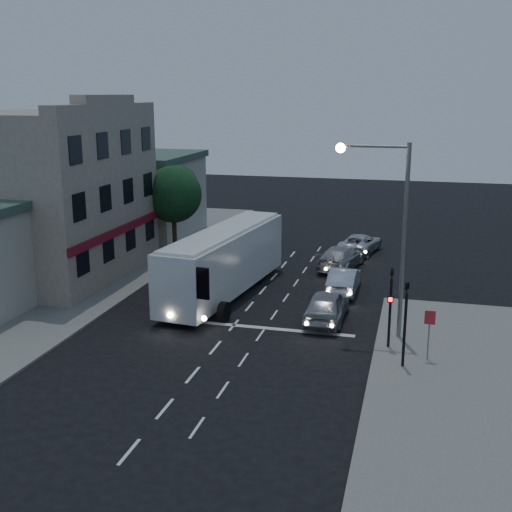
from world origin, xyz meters
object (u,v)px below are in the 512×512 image
(car_sedan_b, at_px, (341,257))
(streetlight, at_px, (390,218))
(car_sedan_a, at_px, (344,280))
(street_tree, at_px, (173,192))
(traffic_signal_side, at_px, (406,314))
(tour_bus, at_px, (224,260))
(car_sedan_c, at_px, (360,243))
(regulatory_sign, at_px, (429,327))
(car_suv, at_px, (327,306))
(traffic_signal_main, at_px, (391,298))

(car_sedan_b, distance_m, streetlight, 13.31)
(streetlight, bearing_deg, car_sedan_a, 112.24)
(street_tree, bearing_deg, streetlight, -39.51)
(car_sedan_a, relative_size, traffic_signal_side, 1.07)
(tour_bus, relative_size, traffic_signal_side, 3.07)
(car_sedan_c, distance_m, streetlight, 17.59)
(regulatory_sign, bearing_deg, traffic_signal_side, -136.08)
(street_tree, bearing_deg, traffic_signal_side, -44.50)
(car_sedan_c, bearing_deg, car_suv, 100.94)
(car_suv, distance_m, car_sedan_a, 5.04)
(car_sedan_c, xyz_separation_m, street_tree, (-12.82, -3.80, 3.83))
(car_sedan_a, bearing_deg, car_sedan_b, -80.51)
(car_suv, height_order, street_tree, street_tree)
(car_sedan_c, xyz_separation_m, streetlight, (2.73, -16.62, 5.06))
(tour_bus, relative_size, traffic_signal_main, 3.07)
(tour_bus, bearing_deg, car_sedan_b, 58.62)
(car_sedan_c, bearing_deg, car_sedan_a, 102.03)
(car_sedan_c, distance_m, regulatory_sign, 19.65)
(street_tree, bearing_deg, regulatory_sign, -41.08)
(tour_bus, height_order, car_sedan_b, tour_bus)
(car_suv, distance_m, regulatory_sign, 6.43)
(traffic_signal_side, bearing_deg, streetlight, 105.70)
(traffic_signal_side, bearing_deg, regulatory_sign, 43.92)
(car_sedan_a, height_order, traffic_signal_side, traffic_signal_side)
(traffic_signal_main, relative_size, traffic_signal_side, 1.00)
(car_sedan_b, distance_m, street_tree, 12.63)
(traffic_signal_main, distance_m, regulatory_sign, 2.14)
(car_sedan_c, relative_size, traffic_signal_side, 1.18)
(car_suv, relative_size, traffic_signal_side, 1.16)
(car_sedan_b, bearing_deg, street_tree, 6.00)
(traffic_signal_main, bearing_deg, car_sedan_b, 105.95)
(traffic_signal_side, bearing_deg, street_tree, 135.50)
(car_sedan_c, distance_m, traffic_signal_side, 20.43)
(tour_bus, distance_m, streetlight, 10.96)
(traffic_signal_main, xyz_separation_m, street_tree, (-15.81, 14.25, 2.08))
(traffic_signal_side, bearing_deg, tour_bus, 142.17)
(traffic_signal_side, relative_size, streetlight, 0.46)
(traffic_signal_side, xyz_separation_m, street_tree, (-16.51, 16.22, 2.08))
(tour_bus, xyz_separation_m, regulatory_sign, (11.23, -6.98, -0.45))
(tour_bus, height_order, traffic_signal_side, traffic_signal_side)
(car_sedan_a, distance_m, car_sedan_c, 9.99)
(tour_bus, xyz_separation_m, traffic_signal_side, (10.23, -7.94, 0.37))
(car_sedan_a, height_order, car_sedan_b, car_sedan_b)
(traffic_signal_main, bearing_deg, streetlight, 100.20)
(car_sedan_b, relative_size, traffic_signal_side, 1.26)
(regulatory_sign, bearing_deg, car_sedan_b, 111.04)
(car_sedan_c, bearing_deg, traffic_signal_side, 112.35)
(car_suv, height_order, car_sedan_a, car_suv)
(car_sedan_a, height_order, street_tree, street_tree)
(regulatory_sign, relative_size, streetlight, 0.24)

